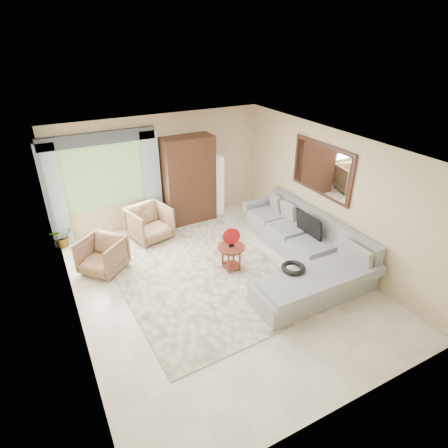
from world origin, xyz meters
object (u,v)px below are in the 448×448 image
armchair_right (150,223)px  armoire (189,180)px  tv_screen (309,225)px  potted_plant (62,235)px  coffee_table (231,258)px  sectional_sofa (304,252)px  armchair_left (102,255)px  floor_lamp (218,185)px

armchair_right → armoire: size_ratio=0.41×
tv_screen → armoire: size_ratio=0.35×
armoire → tv_screen: bearing=-60.5°
armchair_right → potted_plant: armchair_right is taller
coffee_table → armoire: bearing=86.4°
sectional_sofa → armchair_left: 3.97m
potted_plant → floor_lamp: size_ratio=0.35×
armoire → floor_lamp: armoire is taller
coffee_table → armoire: size_ratio=0.25×
armchair_right → potted_plant: (-1.81, 0.57, -0.12)m
tv_screen → armchair_left: bearing=160.2°
coffee_table → armchair_left: 2.51m
armchair_right → potted_plant: 1.90m
potted_plant → coffee_table: bearing=-41.7°
potted_plant → armoire: (2.98, -0.13, 0.79)m
sectional_sofa → armchair_left: sectional_sofa is taller
armchair_left → armchair_right: bearing=82.3°
armchair_right → armoire: 1.42m
sectional_sofa → armoire: 3.24m
coffee_table → armoire: (0.15, 2.39, 0.77)m
armchair_left → armchair_right: size_ratio=0.91×
armoire → potted_plant: bearing=177.5°
sectional_sofa → armoire: size_ratio=1.65×
coffee_table → potted_plant: size_ratio=1.00×
potted_plant → floor_lamp: (3.78, -0.07, 0.49)m
coffee_table → armchair_left: bearing=153.1°
sectional_sofa → tv_screen: size_ratio=4.68×
coffee_table → floor_lamp: floor_lamp is taller
coffee_table → floor_lamp: bearing=68.8°
armoire → armchair_left: bearing=-152.2°
coffee_table → tv_screen: bearing=-9.1°
armchair_left → armoire: (2.39, 1.26, 0.70)m
armchair_left → floor_lamp: bearing=71.1°
sectional_sofa → floor_lamp: (-0.43, 2.96, 0.47)m
armchair_right → armoire: bearing=6.6°
sectional_sofa → potted_plant: size_ratio=6.55×
floor_lamp → sectional_sofa: bearing=-81.7°
sectional_sofa → tv_screen: tv_screen is taller
armchair_left → coffee_table: bearing=21.7°
tv_screen → coffee_table: 1.73m
armchair_right → floor_lamp: size_ratio=0.57×
potted_plant → armoire: bearing=-2.5°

